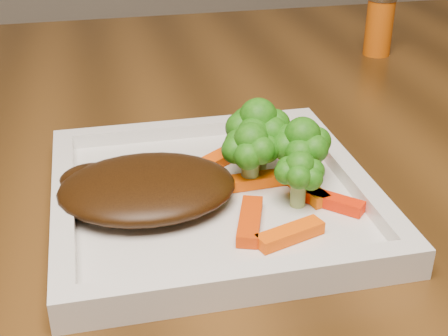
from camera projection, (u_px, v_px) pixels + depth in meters
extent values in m
cube|color=white|center=(213.00, 200.00, 0.54)|extent=(0.27, 0.27, 0.01)
ellipsoid|color=#341C07|center=(147.00, 187.00, 0.52)|extent=(0.15, 0.12, 0.03)
cube|color=#F95304|center=(290.00, 234.00, 0.48)|extent=(0.06, 0.03, 0.01)
cube|color=red|center=(334.00, 202.00, 0.52)|extent=(0.05, 0.05, 0.01)
cube|color=#D13603|center=(250.00, 221.00, 0.49)|extent=(0.04, 0.06, 0.01)
cube|color=red|center=(307.00, 153.00, 0.60)|extent=(0.06, 0.04, 0.01)
cube|color=#EB4803|center=(220.00, 158.00, 0.59)|extent=(0.06, 0.05, 0.01)
cube|color=#D15803|center=(306.00, 188.00, 0.54)|extent=(0.03, 0.06, 0.01)
cube|color=#FF5704|center=(262.00, 180.00, 0.55)|extent=(0.06, 0.02, 0.01)
cylinder|color=#D2590B|center=(380.00, 24.00, 0.90)|extent=(0.05, 0.05, 0.09)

